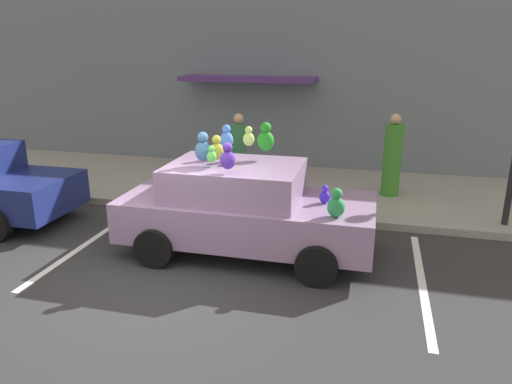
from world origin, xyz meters
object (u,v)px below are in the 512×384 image
Objects in this scene: teddy_bear_on_sidewalk at (259,189)px; pedestrian_near_shopfront at (392,158)px; plush_covered_car at (244,207)px; pedestrian_walking_past at (239,159)px.

teddy_bear_on_sidewalk is 3.11m from pedestrian_near_shopfront.
teddy_bear_on_sidewalk is at bearing 97.17° from plush_covered_car.
pedestrian_walking_past is at bearing -162.30° from pedestrian_near_shopfront.
plush_covered_car is 4.26m from pedestrian_near_shopfront.
pedestrian_walking_past is (-3.25, -1.04, 0.03)m from pedestrian_near_shopfront.
plush_covered_car reaches higher than pedestrian_near_shopfront.
pedestrian_walking_past is (-0.79, 2.43, 0.22)m from plush_covered_car.
pedestrian_near_shopfront is (2.72, 1.41, 0.49)m from teddy_bear_on_sidewalk.
teddy_bear_on_sidewalk is 0.83m from pedestrian_walking_past.
pedestrian_walking_past is at bearing 108.00° from plush_covered_car.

